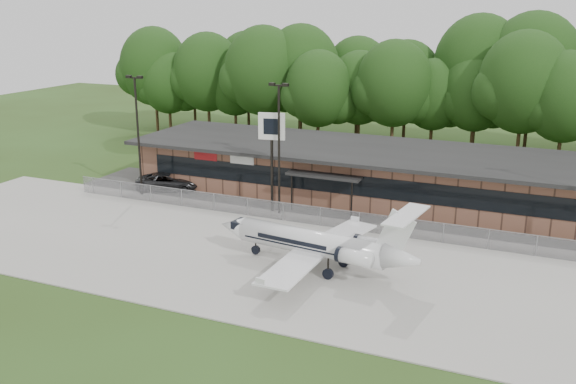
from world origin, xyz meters
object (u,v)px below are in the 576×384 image
at_px(business_jet, 318,245).
at_px(suv, 169,182).
at_px(pole_sign, 272,137).
at_px(terminal, 369,172).

height_order(business_jet, suv, business_jet).
distance_m(suv, pole_sign, 12.34).
relative_size(suv, pole_sign, 0.71).
xyz_separation_m(suv, pole_sign, (10.98, -1.93, 5.27)).
bearing_deg(terminal, pole_sign, -128.80).
bearing_deg(pole_sign, business_jet, -60.92).
relative_size(business_jet, suv, 2.48).
xyz_separation_m(business_jet, suv, (-18.47, 11.35, -0.89)).
relative_size(business_jet, pole_sign, 1.76).
height_order(terminal, pole_sign, pole_sign).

